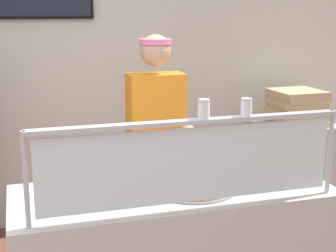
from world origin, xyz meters
The scene contains 9 objects.
shop_rear_unit centered at (0.87, 2.33, 1.36)m, with size 6.16×0.13×2.70m.
sneeze_guard centered at (0.88, 0.06, 1.24)m, with size 1.58×0.06×0.45m.
pizza_tray centered at (0.99, 0.33, 0.97)m, with size 0.49×0.49×0.04m.
pizza_server centered at (1.04, 0.31, 0.99)m, with size 0.07×0.28×0.01m, color #ADAFB7.
parmesan_shaker centered at (0.94, 0.06, 1.45)m, with size 0.06×0.06×0.10m.
pepper_flake_shaker centered at (1.16, 0.06, 1.44)m, with size 0.06×0.06×0.09m.
worker_figure centered at (0.99, 1.08, 1.01)m, with size 0.41×0.50×1.76m.
prep_shelf centered at (2.55, 1.85, 0.44)m, with size 0.70×0.55×0.89m, color #B7BABF.
pizza_box_stack centered at (2.54, 1.85, 1.04)m, with size 0.47×0.45×0.31m.
Camera 1 is at (0.09, -2.14, 1.91)m, focal length 53.61 mm.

